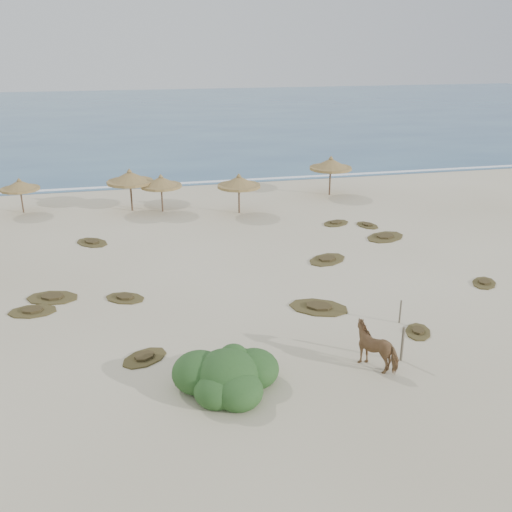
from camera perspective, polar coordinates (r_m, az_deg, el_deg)
The scene contains 24 objects.
ground at distance 23.45m, azimuth 1.82°, elevation -7.10°, with size 160.00×160.00×0.00m, color beige.
ocean at distance 95.80m, azimuth -10.12°, elevation 13.82°, with size 200.00×100.00×0.01m, color navy.
foam_line at distance 47.61m, azimuth -6.30°, elevation 7.29°, with size 70.00×0.60×0.01m, color white.
palapa_1 at distance 41.57m, azimuth -22.56°, elevation 6.51°, with size 3.40×3.40×2.40m.
palapa_2 at distance 39.75m, azimuth -12.50°, elevation 7.62°, with size 3.83×3.83×2.93m.
palapa_3 at distance 39.19m, azimuth -9.48°, elevation 7.26°, with size 3.59×3.59×2.60m.
palapa_4 at distance 38.32m, azimuth -1.73°, elevation 7.38°, with size 3.54×3.54×2.73m.
palapa_5 at distance 43.42m, azimuth 7.48°, elevation 9.05°, with size 3.64×3.64×2.97m.
horse at distance 20.93m, azimuth 12.04°, elevation -8.81°, with size 0.85×1.86×1.57m, color #89613E.
fence_post_near at distance 21.49m, azimuth 14.43°, elevation -8.51°, with size 0.10×0.10×1.36m, color #675F4D.
fence_post_far at distance 24.27m, azimuth 14.23°, elevation -5.42°, with size 0.07×0.07×1.02m, color #675F4D.
bush at distance 19.34m, azimuth -2.88°, elevation -11.84°, with size 3.64×3.20×1.63m.
scrub_0 at distance 26.45m, azimuth -21.44°, elevation -5.14°, with size 2.12×1.46×0.16m.
scrub_1 at distance 27.48m, azimuth -19.69°, elevation -3.92°, with size 2.66×2.08×0.16m.
scrub_2 at distance 26.52m, azimuth -12.97°, elevation -4.09°, with size 2.20×1.97×0.16m.
scrub_3 at distance 30.56m, azimuth 7.13°, elevation -0.33°, with size 2.80×2.53×0.16m.
scrub_4 at distance 29.53m, azimuth 21.85°, elevation -2.50°, with size 1.88×1.94×0.16m.
scrub_5 at distance 34.70m, azimuth 12.80°, elevation 1.89°, with size 3.13×2.72×0.16m.
scrub_6 at distance 34.24m, azimuth -16.07°, elevation 1.33°, with size 2.44×2.55×0.16m.
scrub_7 at distance 36.81m, azimuth 7.99°, elevation 3.29°, with size 2.26×1.97×0.16m.
scrub_9 at distance 25.13m, azimuth 6.29°, elevation -5.10°, with size 3.13×2.81×0.16m.
scrub_10 at distance 36.72m, azimuth 11.06°, elevation 3.06°, with size 1.53×1.94×0.16m.
scrub_11 at distance 21.63m, azimuth -11.09°, elevation -9.93°, with size 2.15×1.97×0.16m.
scrub_12 at distance 23.88m, azimuth 15.90°, elevation -7.27°, with size 1.59×1.81×0.16m.
Camera 1 is at (-5.44, -20.02, 10.92)m, focal length 40.00 mm.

